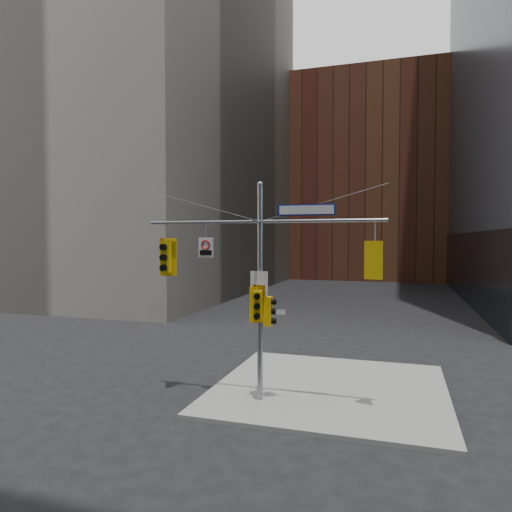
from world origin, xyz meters
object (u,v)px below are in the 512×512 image
Objects in this scene: traffic_light_pole_front at (258,305)px; regulatory_sign_arm at (206,247)px; traffic_light_west_arm at (166,257)px; traffic_light_pole_side at (270,311)px; signal_assembly at (260,270)px; street_sign_blade at (306,210)px; traffic_light_east_arm at (375,260)px.

regulatory_sign_arm is at bearing 161.21° from traffic_light_pole_front.
traffic_light_pole_front is (3.44, -0.28, -1.50)m from traffic_light_west_arm.
signal_assembly is at bearing 87.71° from traffic_light_pole_side.
traffic_light_pole_front is at bearing -90.24° from signal_assembly.
signal_assembly is 8.37× the size of traffic_light_pole_side.
traffic_light_pole_side is at bearing 1.77° from signal_assembly.
traffic_light_west_arm is 5.20m from street_sign_blade.
traffic_light_pole_side is at bearing 29.39° from traffic_light_pole_front.
traffic_light_east_arm is 1.71× the size of regulatory_sign_arm.
traffic_light_pole_side is 3.06m from regulatory_sign_arm.
traffic_light_east_arm is at bearing 3.66° from regulatory_sign_arm.
street_sign_blade reaches higher than traffic_light_pole_front.
traffic_light_pole_side is 0.48m from traffic_light_pole_front.
signal_assembly is 11.90× the size of regulatory_sign_arm.
traffic_light_pole_front is at bearing 126.74° from traffic_light_pole_side.
traffic_light_west_arm is (-3.44, 0.01, 0.38)m from signal_assembly.
traffic_light_east_arm is 1.21× the size of traffic_light_pole_side.
traffic_light_west_arm reaches higher than traffic_light_east_arm.
traffic_light_pole_side is 1.42× the size of regulatory_sign_arm.
traffic_light_west_arm is at bearing 177.87° from street_sign_blade.
street_sign_blade is (1.52, 0.00, 1.93)m from signal_assembly.
traffic_light_west_arm is at bearing -177.83° from regulatory_sign_arm.
traffic_light_west_arm is 3.77m from traffic_light_pole_front.
signal_assembly reaches higher than traffic_light_pole_side.
traffic_light_pole_side is 0.52× the size of street_sign_blade.
regulatory_sign_arm reaches higher than traffic_light_west_arm.
street_sign_blade is 3.63m from regulatory_sign_arm.
signal_assembly reaches higher than street_sign_blade.
traffic_light_east_arm reaches higher than traffic_light_pole_front.
traffic_light_east_arm is at bearing 0.03° from signal_assembly.
traffic_light_west_arm is 1.58m from regulatory_sign_arm.
traffic_light_pole_side is (3.76, -0.00, -1.72)m from traffic_light_west_arm.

